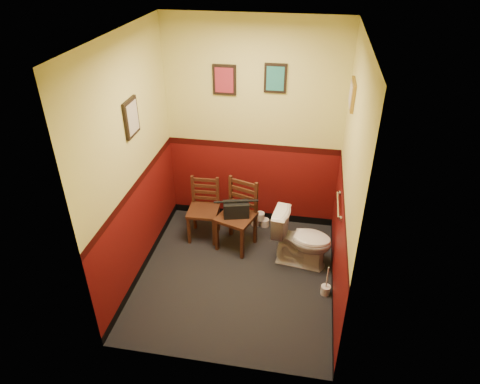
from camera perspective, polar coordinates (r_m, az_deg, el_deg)
floor at (r=5.10m, az=-0.50°, el=-11.09°), size 2.20×2.40×0.00m
ceiling at (r=3.83m, az=-0.69°, el=20.17°), size 2.20×2.40×0.00m
wall_back at (r=5.37m, az=1.78°, el=8.45°), size 2.20×0.00×2.70m
wall_front at (r=3.33m, az=-4.36°, el=-7.75°), size 2.20×0.00×2.70m
wall_left at (r=4.61m, az=-14.18°, el=3.35°), size 0.00×2.40×2.70m
wall_right at (r=4.27m, az=14.12°, el=0.93°), size 0.00×2.40×2.70m
grab_bar at (r=4.68m, az=13.01°, el=-1.71°), size 0.05×0.56×0.06m
framed_print_back_a at (r=5.20m, az=-2.09°, el=14.71°), size 0.28×0.04×0.36m
framed_print_back_b at (r=5.10m, az=4.74°, el=14.87°), size 0.26×0.04×0.34m
framed_print_left at (r=4.48m, az=-14.28°, el=9.57°), size 0.04×0.30×0.38m
framed_print_right at (r=4.53m, az=14.73°, el=12.46°), size 0.04×0.34×0.28m
toilet at (r=5.12m, az=8.26°, el=-6.26°), size 0.75×0.49×0.69m
toilet_brush at (r=4.94m, az=11.34°, el=-12.62°), size 0.11×0.11×0.38m
chair_left at (r=5.49m, az=-4.84°, el=-2.29°), size 0.39×0.39×0.81m
chair_right at (r=5.29m, az=-0.30°, el=-3.15°), size 0.52×0.52×0.89m
handbag at (r=5.19m, az=-0.51°, el=-2.31°), size 0.34×0.23×0.22m
tp_stack at (r=5.83m, az=2.71°, el=-3.77°), size 0.24×0.13×0.21m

